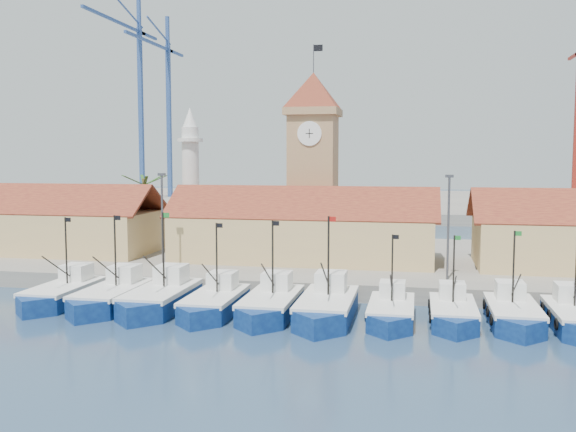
% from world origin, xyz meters
% --- Properties ---
extents(ground, '(400.00, 400.00, 0.00)m').
position_xyz_m(ground, '(0.00, 0.00, 0.00)').
color(ground, '#1D3A4F').
rests_on(ground, ground).
extents(quay, '(140.00, 32.00, 1.50)m').
position_xyz_m(quay, '(0.00, 24.00, 0.75)').
color(quay, gray).
rests_on(quay, ground).
extents(terminal, '(240.00, 80.00, 2.00)m').
position_xyz_m(terminal, '(0.00, 110.00, 1.00)').
color(terminal, gray).
rests_on(terminal, ground).
extents(boat_0, '(3.61, 9.90, 7.49)m').
position_xyz_m(boat_0, '(-17.00, 2.70, 0.77)').
color(boat_0, navy).
rests_on(boat_0, ground).
extents(boat_1, '(3.76, 10.30, 7.79)m').
position_xyz_m(boat_1, '(-12.44, 2.29, 0.81)').
color(boat_1, navy).
rests_on(boat_1, ground).
extents(boat_2, '(3.91, 10.70, 8.10)m').
position_xyz_m(boat_2, '(-8.36, 2.36, 0.84)').
color(boat_2, navy).
rests_on(boat_2, ground).
extents(boat_3, '(3.55, 9.73, 7.36)m').
position_xyz_m(boat_3, '(-3.80, 2.02, 0.76)').
color(boat_3, navy).
rests_on(boat_3, ground).
extents(boat_4, '(3.68, 10.07, 7.62)m').
position_xyz_m(boat_4, '(0.61, 2.15, 0.79)').
color(boat_4, navy).
rests_on(boat_4, ground).
extents(boat_5, '(3.90, 10.68, 8.08)m').
position_xyz_m(boat_5, '(4.92, 1.95, 0.83)').
color(boat_5, navy).
rests_on(boat_5, ground).
extents(boat_6, '(3.25, 8.91, 6.74)m').
position_xyz_m(boat_6, '(9.64, 2.19, 0.70)').
color(boat_6, navy).
rests_on(boat_6, ground).
extents(boat_7, '(3.24, 8.88, 6.72)m').
position_xyz_m(boat_7, '(14.05, 2.74, 0.69)').
color(boat_7, navy).
rests_on(boat_7, ground).
extents(boat_8, '(3.44, 9.43, 7.14)m').
position_xyz_m(boat_8, '(18.26, 3.01, 0.74)').
color(boat_8, navy).
rests_on(boat_8, ground).
extents(hall_left, '(31.20, 10.13, 7.61)m').
position_xyz_m(hall_left, '(-32.00, 20.00, 3.99)').
color(hall_left, tan).
rests_on(hall_left, quay).
extents(hall_center, '(27.04, 10.13, 7.61)m').
position_xyz_m(hall_center, '(0.00, 20.00, 3.99)').
color(hall_center, tan).
rests_on(hall_center, quay).
extents(clock_tower, '(5.80, 5.80, 22.70)m').
position_xyz_m(clock_tower, '(0.00, 26.00, 11.96)').
color(clock_tower, '#A57955').
rests_on(clock_tower, quay).
extents(minaret, '(3.00, 3.00, 16.30)m').
position_xyz_m(minaret, '(-15.00, 28.00, 9.73)').
color(minaret, silver).
rests_on(minaret, quay).
extents(palm_tree, '(5.60, 5.03, 8.39)m').
position_xyz_m(palm_tree, '(-20.00, 26.00, 6.25)').
color(palm_tree, brown).
rests_on(palm_tree, quay).
extents(lamp_posts, '(80.70, 0.25, 9.03)m').
position_xyz_m(lamp_posts, '(0.50, 12.00, 6.48)').
color(lamp_posts, '#3F3F44').
rests_on(lamp_posts, quay).
extents(crane_blue_far, '(1.00, 36.71, 47.79)m').
position_xyz_m(crane_blue_far, '(-54.51, 100.17, 28.85)').
color(crane_blue_far, '#2D4D8B').
rests_on(crane_blue_far, terminal).
extents(crane_blue_near, '(1.00, 33.69, 44.39)m').
position_xyz_m(crane_blue_near, '(-49.76, 106.51, 26.71)').
color(crane_blue_near, '#2D4D8B').
rests_on(crane_blue_near, terminal).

